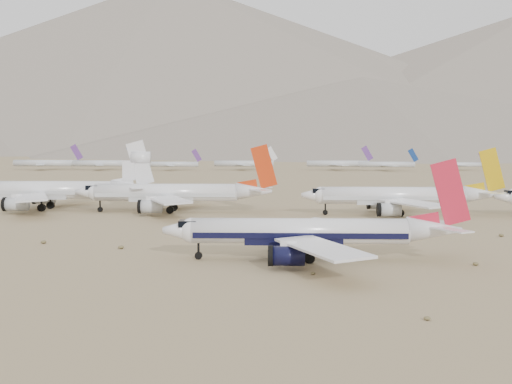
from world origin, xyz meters
TOP-DOWN VIEW (x-y plane):
  - ground at (0.00, 0.00)m, footprint 7000.00×7000.00m
  - main_airliner at (1.07, 5.14)m, footprint 43.72×42.70m
  - row2_gold_tail at (26.00, 67.00)m, footprint 46.92×45.88m
  - row2_orange_tail at (-30.69, 71.86)m, footprint 49.03×47.97m
  - row2_white_trijet at (-64.29, 76.17)m, footprint 52.52×51.33m
  - distant_storage_row at (6.86, 335.97)m, footprint 568.68×65.81m
  - mountain_range at (70.18, 1648.01)m, footprint 7354.00×3024.00m
  - desert_scrub at (0.65, -25.03)m, footprint 261.14×121.67m

SIDE VIEW (x-z plane):
  - ground at x=0.00m, z-range 0.00..0.00m
  - desert_scrub at x=0.65m, z-range -0.03..0.60m
  - main_airliner at x=1.07m, z-range -3.47..11.96m
  - distant_storage_row at x=6.86m, z-range -3.41..12.25m
  - row2_gold_tail at x=26.00m, z-range -3.68..13.02m
  - row2_orange_tail at x=-30.69m, z-range -3.84..13.65m
  - row2_white_trijet at x=-64.29m, z-range -3.92..14.69m
  - mountain_range at x=70.18m, z-range -44.68..425.32m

